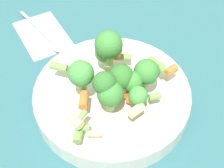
# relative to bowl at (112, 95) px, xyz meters

# --- Properties ---
(ground_plane) EXTENTS (3.00, 3.00, 0.00)m
(ground_plane) POSITION_rel_bowl_xyz_m (0.00, 0.00, -0.02)
(ground_plane) COLOR #2D6066
(bowl) EXTENTS (0.27, 0.27, 0.04)m
(bowl) POSITION_rel_bowl_xyz_m (0.00, 0.00, 0.00)
(bowl) COLOR silver
(bowl) RESTS_ON ground_plane
(pasta_salad) EXTENTS (0.18, 0.22, 0.08)m
(pasta_salad) POSITION_rel_bowl_xyz_m (0.01, -0.00, 0.06)
(pasta_salad) COLOR #8CB766
(pasta_salad) RESTS_ON bowl
(napkin) EXTENTS (0.16, 0.13, 0.01)m
(napkin) POSITION_rel_bowl_xyz_m (-0.24, 0.02, -0.02)
(napkin) COLOR #B2BCC6
(napkin) RESTS_ON ground_plane
(spoon) EXTENTS (0.17, 0.03, 0.01)m
(spoon) POSITION_rel_bowl_xyz_m (-0.21, 0.02, -0.01)
(spoon) COLOR silver
(spoon) RESTS_ON napkin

